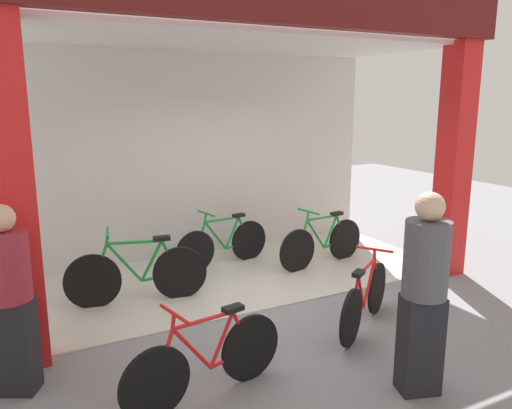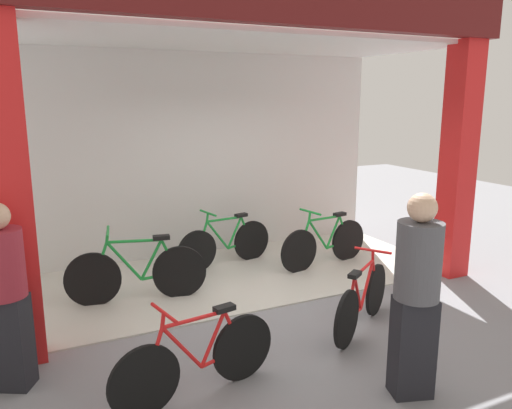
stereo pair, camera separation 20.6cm
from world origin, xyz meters
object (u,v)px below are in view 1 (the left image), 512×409
object	(u,v)px
bicycle_parked_0	(365,299)
bicycle_parked_1	(207,360)
pedestrian_0	(424,291)
pedestrian_3	(8,297)
bicycle_inside_1	(138,274)
bicycle_inside_0	(322,243)
bicycle_inside_2	(223,244)

from	to	relation	value
bicycle_parked_0	bicycle_parked_1	size ratio (longest dim) A/B	0.85
pedestrian_0	pedestrian_3	world-z (taller)	pedestrian_0
bicycle_inside_1	bicycle_parked_0	world-z (taller)	bicycle_inside_1
bicycle_inside_0	bicycle_inside_1	world-z (taller)	bicycle_inside_1
bicycle_parked_0	bicycle_inside_0	bearing A→B (deg)	67.75
bicycle_parked_1	pedestrian_3	xyz separation A→B (m)	(-1.42, 0.85, 0.52)
bicycle_inside_0	pedestrian_0	size ratio (longest dim) A/B	0.92
bicycle_inside_1	pedestrian_3	xyz separation A→B (m)	(-1.42, -1.39, 0.48)
bicycle_inside_0	pedestrian_0	bearing A→B (deg)	-110.64
bicycle_parked_1	pedestrian_3	bearing A→B (deg)	149.09
bicycle_parked_0	bicycle_parked_1	distance (m)	2.07
bicycle_inside_0	bicycle_inside_1	size ratio (longest dim) A/B	0.95
bicycle_inside_2	bicycle_parked_1	size ratio (longest dim) A/B	1.02
bicycle_inside_1	bicycle_parked_1	distance (m)	2.24
bicycle_inside_1	pedestrian_0	size ratio (longest dim) A/B	0.96
pedestrian_0	pedestrian_3	size ratio (longest dim) A/B	1.06
bicycle_inside_2	bicycle_parked_0	bearing A→B (deg)	-78.60
bicycle_inside_2	bicycle_parked_1	bearing A→B (deg)	-116.32
bicycle_parked_0	pedestrian_0	distance (m)	1.36
bicycle_parked_0	pedestrian_3	world-z (taller)	pedestrian_3
bicycle_inside_0	bicycle_inside_2	xyz separation A→B (m)	(-1.32, 0.65, -0.01)
bicycle_parked_1	bicycle_inside_0	bearing A→B (deg)	40.09
bicycle_inside_0	bicycle_parked_0	world-z (taller)	bicycle_inside_0
bicycle_inside_0	bicycle_inside_2	size ratio (longest dim) A/B	1.03
bicycle_parked_1	pedestrian_3	distance (m)	1.73
bicycle_parked_0	bicycle_inside_1	bearing A→B (deg)	137.97
bicycle_inside_1	bicycle_parked_1	bearing A→B (deg)	-90.19
bicycle_inside_0	pedestrian_3	bearing A→B (deg)	-160.18
bicycle_parked_0	bicycle_parked_1	xyz separation A→B (m)	(-2.02, -0.42, 0.00)
bicycle_inside_1	pedestrian_0	distance (m)	3.45
pedestrian_0	bicycle_parked_1	bearing A→B (deg)	155.55
bicycle_inside_2	bicycle_parked_0	xyz separation A→B (m)	(0.53, -2.60, -0.01)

